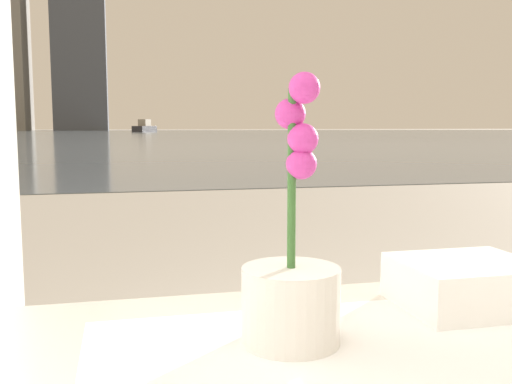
{
  "coord_description": "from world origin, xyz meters",
  "views": [
    {
      "loc": [
        -0.65,
        -0.01,
        0.79
      ],
      "look_at": [
        -0.08,
        2.35,
        0.51
      ],
      "focal_mm": 40.0,
      "sensor_mm": 36.0,
      "label": 1
    }
  ],
  "objects": [
    {
      "name": "harbor_boat_5",
      "position": [
        2.79,
        83.28,
        0.64
      ],
      "size": [
        3.71,
        4.96,
        1.78
      ],
      "color": "#2D2D33",
      "rests_on": "harbor_water"
    },
    {
      "name": "towel_stack",
      "position": [
        -0.08,
        0.83,
        0.53
      ],
      "size": [
        0.22,
        0.19,
        0.08
      ],
      "color": "white",
      "rests_on": "bathtub"
    },
    {
      "name": "harbor_water",
      "position": [
        0.0,
        62.0,
        0.01
      ],
      "size": [
        180.0,
        110.0,
        0.01
      ],
      "color": "slate",
      "rests_on": "ground_plane"
    },
    {
      "name": "potted_orchid",
      "position": [
        -0.41,
        0.75,
        0.58
      ],
      "size": [
        0.14,
        0.14,
        0.38
      ],
      "color": "silver",
      "rests_on": "bathtub"
    }
  ]
}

